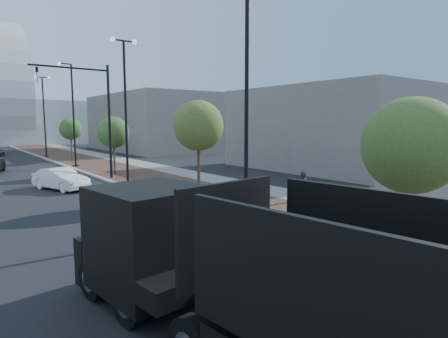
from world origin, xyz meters
TOP-DOWN VIEW (x-y plane):
  - sidewalk at (3.50, 40.00)m, footprint 7.00×140.00m
  - concrete_strip at (6.20, 40.00)m, footprint 2.40×140.00m
  - curb at (0.00, 40.00)m, footprint 0.30×140.00m
  - dump_truck at (-4.92, 2.92)m, footprint 3.80×13.48m
  - white_sedan at (-3.36, 22.70)m, footprint 2.71×4.21m
  - pedestrian at (5.50, 11.41)m, footprint 0.64×0.47m
  - streetlight_1 at (0.49, 10.00)m, footprint 1.44×0.56m
  - streetlight_2 at (0.60, 22.00)m, footprint 1.72×0.56m
  - streetlight_3 at (0.49, 34.00)m, footprint 1.44×0.56m
  - streetlight_4 at (0.60, 46.00)m, footprint 1.72×0.56m
  - traffic_mast at (-0.30, 25.00)m, footprint 5.09×0.20m
  - tree_0 at (1.65, 4.02)m, footprint 2.72×2.72m
  - tree_1 at (1.65, 15.02)m, footprint 2.59×2.57m
  - tree_2 at (1.65, 27.02)m, footprint 2.44×2.40m
  - tree_3 at (1.65, 39.02)m, footprint 2.29×2.23m
  - commercial_block_ne at (16.00, 50.00)m, footprint 12.00×22.00m
  - commercial_block_e at (18.00, 20.00)m, footprint 10.00×16.00m
  - utility_cover_1 at (2.40, 8.00)m, footprint 0.50×0.50m
  - utility_cover_2 at (2.40, 19.00)m, footprint 0.50×0.50m

SIDE VIEW (x-z plane):
  - sidewalk at x=3.50m, z-range 0.00..0.12m
  - concrete_strip at x=6.20m, z-range 0.00..0.13m
  - curb at x=0.00m, z-range 0.00..0.14m
  - utility_cover_1 at x=2.40m, z-range 0.12..0.14m
  - utility_cover_2 at x=2.40m, z-range 0.12..0.14m
  - white_sedan at x=-3.36m, z-range 0.00..1.31m
  - pedestrian at x=5.50m, z-range 0.00..1.60m
  - dump_truck at x=-4.92m, z-range -0.24..2.79m
  - tree_2 at x=1.65m, z-range 1.04..5.54m
  - tree_3 at x=1.65m, z-range 1.13..5.64m
  - tree_0 at x=1.65m, z-range 1.01..5.78m
  - commercial_block_e at x=18.00m, z-range 0.00..7.00m
  - tree_1 at x=1.65m, z-range 1.29..6.46m
  - commercial_block_ne at x=16.00m, z-range 0.00..8.00m
  - streetlight_1 at x=0.49m, z-range -0.26..8.95m
  - streetlight_3 at x=0.49m, z-range -0.26..8.95m
  - streetlight_2 at x=0.60m, z-range 0.18..9.46m
  - streetlight_4 at x=0.60m, z-range 0.18..9.46m
  - traffic_mast at x=-0.30m, z-range 0.98..8.98m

